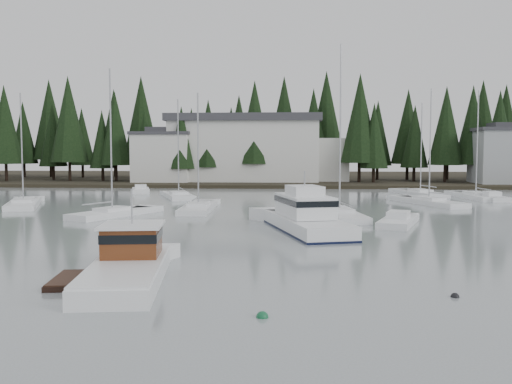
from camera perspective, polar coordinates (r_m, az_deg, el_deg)
far_shore_land at (r=109.23m, az=2.16°, el=1.29°), size 240.00×54.00×1.00m
conifer_treeline at (r=98.25m, az=1.98°, el=0.96°), size 200.00×22.00×20.00m
house_west at (r=93.45m, az=-9.27°, el=3.59°), size 9.54×7.42×8.75m
house_east_a at (r=95.88m, az=23.91°, el=3.45°), size 10.60×8.48×9.25m
harbor_inn at (r=94.57m, az=0.12°, el=4.34°), size 29.50×11.50×10.90m
lobster_boat_brown at (r=25.48m, az=-12.89°, el=-7.49°), size 5.33×9.24×4.41m
cabin_cruiser_center at (r=39.85m, az=5.02°, el=-2.85°), size 6.46×11.76×4.83m
sailboat_0 at (r=61.74m, az=16.91°, el=-1.11°), size 6.09×10.45×12.42m
sailboat_4 at (r=61.49m, az=-22.23°, el=-1.27°), size 6.14×10.51×11.78m
sailboat_5 at (r=48.62m, az=8.34°, el=-2.36°), size 4.20×11.12×14.92m
sailboat_7 at (r=49.95m, az=-14.17°, el=-2.27°), size 5.93×8.69×12.96m
sailboat_8 at (r=53.54m, az=-5.77°, el=-1.76°), size 2.96×10.42×11.44m
sailboat_10 at (r=67.33m, az=-7.73°, el=-0.53°), size 5.42×8.78×12.03m
sailboat_11 at (r=70.74m, az=21.12°, el=-0.55°), size 3.72×9.76×12.95m
sailboat_12 at (r=73.44m, az=16.10°, el=-0.27°), size 5.14×9.88×11.90m
runabout_1 at (r=44.31m, az=14.04°, el=-3.02°), size 4.30×7.24×1.42m
runabout_3 at (r=77.13m, az=-11.46°, el=0.07°), size 3.70×6.09×1.42m
runabout_4 at (r=68.63m, az=22.52°, el=-0.67°), size 2.82×5.27×1.42m
mooring_buoy_green at (r=19.65m, az=0.63°, el=-12.42°), size 0.42×0.42×0.42m
mooring_buoy_dark at (r=23.47m, az=19.27°, el=-9.90°), size 0.34×0.34×0.34m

